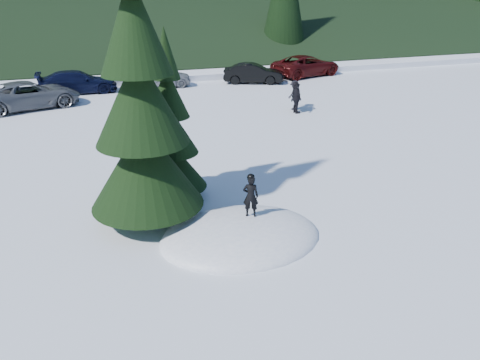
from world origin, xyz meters
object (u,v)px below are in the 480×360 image
object	(u,v)px
spruce_short	(170,136)
car_4	(157,76)
car_6	(306,66)
child_skier	(251,196)
car_3	(77,82)
car_5	(253,73)
adult_1	(297,98)
adult_0	(294,97)
adult_2	(294,95)
car_2	(29,95)
spruce_tall	(141,111)

from	to	relation	value
spruce_short	car_4	size ratio (longest dim) A/B	1.22
car_6	child_skier	bearing A→B (deg)	133.87
car_3	car_4	distance (m)	5.09
spruce_short	car_5	world-z (taller)	spruce_short
car_3	adult_1	bearing A→B (deg)	-130.11
adult_0	spruce_short	bearing A→B (deg)	-30.35
adult_2	car_2	bearing A→B (deg)	-72.21
spruce_short	car_4	bearing A→B (deg)	81.49
car_4	child_skier	bearing A→B (deg)	175.26
spruce_tall	adult_0	xyz separation A→B (m)	(9.52, 10.23, -2.51)
car_5	child_skier	bearing A→B (deg)	-179.31
adult_0	adult_2	bearing A→B (deg)	168.11
car_5	car_6	size ratio (longest dim) A/B	0.75
car_3	car_4	xyz separation A→B (m)	(5.09, 0.01, 0.05)
adult_1	car_3	xyz separation A→B (m)	(-10.92, 9.17, -0.11)
child_skier	car_3	xyz separation A→B (m)	(-4.04, 20.56, -0.37)
car_2	car_3	distance (m)	4.18
adult_1	car_6	xyz separation A→B (m)	(5.53, 9.82, -0.05)
child_skier	adult_2	xyz separation A→B (m)	(7.19, 12.29, -0.29)
adult_2	spruce_short	bearing A→B (deg)	-5.50
car_2	car_6	world-z (taller)	car_6
spruce_short	car_6	size ratio (longest dim) A/B	0.98
spruce_tall	car_4	xyz separation A→B (m)	(3.64, 19.04, -2.57)
adult_2	car_6	size ratio (longest dim) A/B	0.28
spruce_short	adult_2	size ratio (longest dim) A/B	3.44
adult_0	car_2	size ratio (longest dim) A/B	0.30
adult_1	car_3	size ratio (longest dim) A/B	0.34
child_skier	car_6	xyz separation A→B (m)	(12.41, 21.20, -0.31)
child_skier	adult_2	world-z (taller)	child_skier
child_skier	car_3	distance (m)	20.95
spruce_tall	child_skier	bearing A→B (deg)	-30.50
car_4	car_6	world-z (taller)	car_6
adult_1	car_2	bearing A→B (deg)	65.51
car_4	car_3	bearing A→B (deg)	88.26
adult_2	car_3	xyz separation A→B (m)	(-11.23, 8.26, -0.08)
car_6	car_3	bearing A→B (deg)	76.46
adult_0	car_3	xyz separation A→B (m)	(-10.97, 8.80, -0.11)
spruce_short	adult_0	distance (m)	12.34
adult_1	adult_2	size ratio (longest dim) A/B	1.04
car_4	car_6	distance (m)	11.38
car_2	car_5	xyz separation A→B (m)	(14.30, 2.57, -0.07)
child_skier	adult_1	bearing A→B (deg)	-97.38
child_skier	adult_1	world-z (taller)	child_skier
spruce_short	car_5	distance (m)	19.34
spruce_tall	adult_1	xyz separation A→B (m)	(9.47, 9.86, -2.51)
adult_0	car_5	xyz separation A→B (m)	(0.71, 8.11, -0.13)
car_5	car_6	world-z (taller)	car_6
spruce_short	spruce_tall	bearing A→B (deg)	-125.54
car_4	car_5	xyz separation A→B (m)	(6.59, -0.70, -0.07)
adult_1	car_4	distance (m)	10.87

